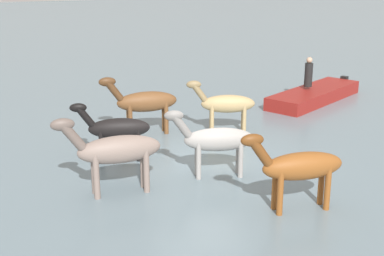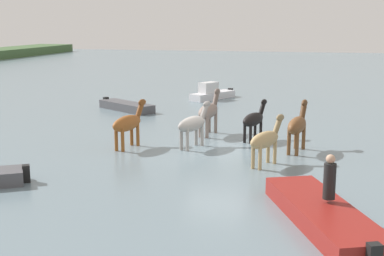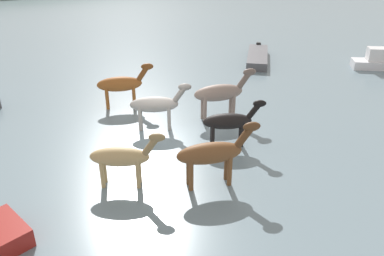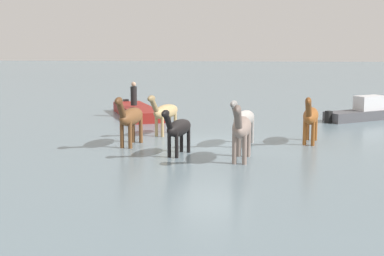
{
  "view_description": "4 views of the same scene",
  "coord_description": "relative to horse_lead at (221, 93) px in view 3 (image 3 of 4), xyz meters",
  "views": [
    {
      "loc": [
        6.41,
        12.45,
        5.34
      ],
      "look_at": [
        0.18,
        -0.18,
        1.0
      ],
      "focal_mm": 49.94,
      "sensor_mm": 36.0,
      "label": 1
    },
    {
      "loc": [
        -20.89,
        -4.09,
        5.17
      ],
      "look_at": [
        -0.69,
        0.88,
        0.99
      ],
      "focal_mm": 50.13,
      "sensor_mm": 36.0,
      "label": 2
    },
    {
      "loc": [
        -4.04,
        -12.12,
        6.93
      ],
      "look_at": [
        0.7,
        -0.99,
        0.83
      ],
      "focal_mm": 37.07,
      "sensor_mm": 36.0,
      "label": 3
    },
    {
      "loc": [
        21.37,
        0.67,
        4.11
      ],
      "look_at": [
        0.76,
        -0.84,
        0.76
      ],
      "focal_mm": 53.65,
      "sensor_mm": 36.0,
      "label": 4
    }
  ],
  "objects": [
    {
      "name": "ground_plane",
      "position": [
        -2.76,
        -0.93,
        -1.1
      ],
      "size": [
        141.87,
        141.87,
        0.0
      ],
      "primitive_type": "plane",
      "color": "slate"
    },
    {
      "name": "horse_lead",
      "position": [
        0.0,
        0.0,
        0.0
      ],
      "size": [
        2.59,
        0.85,
        2.0
      ],
      "rotation": [
        0.0,
        0.0,
        6.15
      ],
      "color": "gray",
      "rests_on": "ground_plane"
    },
    {
      "name": "horse_gray_outer",
      "position": [
        -2.34,
        -4.11,
        -0.03
      ],
      "size": [
        2.54,
        0.92,
        1.96
      ],
      "rotation": [
        0.0,
        0.0,
        6.11
      ],
      "color": "brown",
      "rests_on": "ground_plane"
    },
    {
      "name": "horse_chestnut_trailing",
      "position": [
        -3.35,
        2.67,
        -0.06
      ],
      "size": [
        2.44,
        0.96,
        1.89
      ],
      "rotation": [
        0.0,
        0.0,
        6.06
      ],
      "color": "brown",
      "rests_on": "ground_plane"
    },
    {
      "name": "horse_mid_herd",
      "position": [
        -2.66,
        0.1,
        -0.1
      ],
      "size": [
        2.32,
        1.14,
        1.82
      ],
      "rotation": [
        0.0,
        0.0,
        5.94
      ],
      "color": "#9E9993",
      "rests_on": "ground_plane"
    },
    {
      "name": "horse_pinto_flank",
      "position": [
        -0.74,
        -2.17,
        -0.16
      ],
      "size": [
        2.18,
        1.02,
        1.71
      ],
      "rotation": [
        0.0,
        0.0,
        5.96
      ],
      "color": "black",
      "rests_on": "ground_plane"
    },
    {
      "name": "horse_dun_straggler",
      "position": [
        -4.78,
        -3.11,
        -0.14
      ],
      "size": [
        2.19,
        1.24,
        1.75
      ],
      "rotation": [
        0.0,
        0.0,
        5.86
      ],
      "color": "tan",
      "rests_on": "ground_plane"
    },
    {
      "name": "boat_launch_far",
      "position": [
        5.52,
        6.13,
        -0.94
      ],
      "size": [
        3.1,
        3.96,
        0.72
      ],
      "rotation": [
        0.0,
        0.0,
        4.14
      ],
      "color": "#4C4C51",
      "rests_on": "ground_plane"
    }
  ]
}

